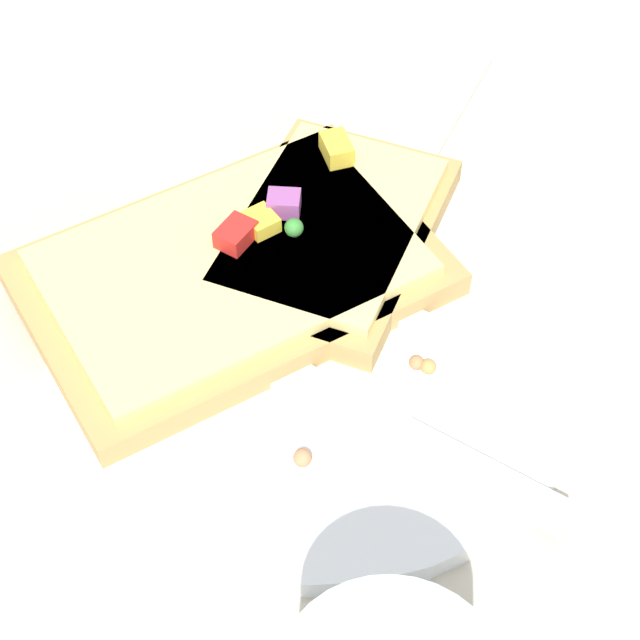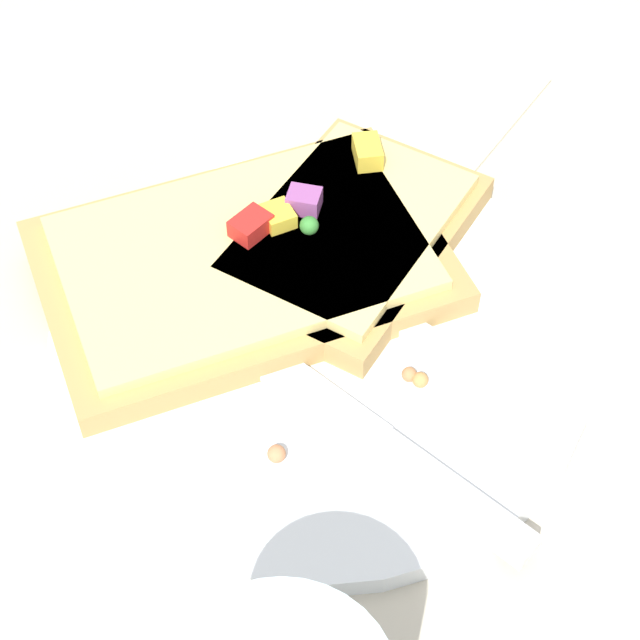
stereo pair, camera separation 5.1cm
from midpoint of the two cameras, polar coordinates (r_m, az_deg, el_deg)
ground_plane at (r=0.53m, az=2.77°, el=-1.68°), size 4.00×4.00×0.00m
plate at (r=0.53m, az=2.79°, el=-1.28°), size 0.27×0.27×0.01m
fork at (r=0.53m, az=5.89°, el=0.43°), size 0.04×0.20×0.01m
knife at (r=0.49m, az=5.44°, el=-6.16°), size 0.05×0.22×0.01m
pizza_slice_main at (r=0.54m, az=-1.45°, el=2.93°), size 0.24×0.22×0.03m
pizza_slice_corner at (r=0.55m, az=4.20°, el=4.53°), size 0.15×0.10×0.03m
crumb_scatter at (r=0.49m, az=5.15°, el=-4.86°), size 0.08×0.04×0.01m
napkin at (r=0.66m, az=9.12°, el=10.83°), size 0.13×0.08×0.01m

